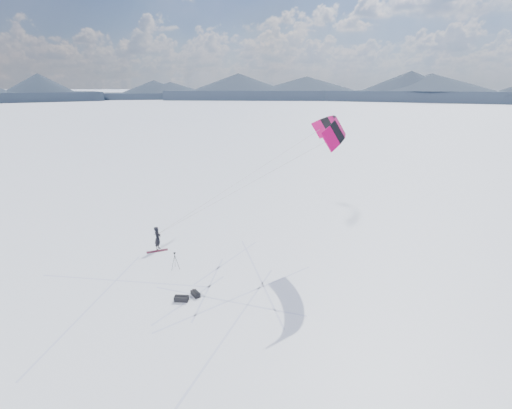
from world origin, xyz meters
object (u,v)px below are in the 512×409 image
(snowkiter, at_px, (159,249))
(gear_bag_a, at_px, (181,298))
(snowboard, at_px, (157,251))
(gear_bag_b, at_px, (196,294))
(tripod, at_px, (175,258))

(snowkiter, distance_m, gear_bag_a, 8.00)
(snowboard, xyz_separation_m, gear_bag_b, (5.44, -5.20, 0.12))
(gear_bag_a, bearing_deg, gear_bag_b, 41.63)
(tripod, xyz_separation_m, gear_bag_a, (2.17, -3.64, -0.65))
(snowkiter, relative_size, tripod, 1.49)
(snowkiter, xyz_separation_m, snowboard, (0.09, -0.36, 0.02))
(snowkiter, distance_m, snowboard, 0.37)
(snowkiter, xyz_separation_m, tripod, (2.77, -2.65, 0.81))
(snowkiter, distance_m, gear_bag_b, 7.84)
(gear_bag_a, bearing_deg, tripod, 111.38)
(snowkiter, height_order, snowboard, snowkiter)
(gear_bag_b, bearing_deg, snowboard, 176.63)
(snowboard, bearing_deg, gear_bag_a, -87.13)
(tripod, bearing_deg, snowboard, 139.51)
(snowboard, xyz_separation_m, gear_bag_a, (4.85, -5.93, 0.14))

